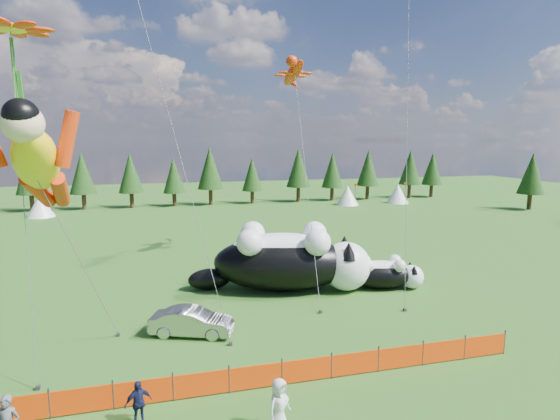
% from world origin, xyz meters
% --- Properties ---
extents(ground, '(160.00, 160.00, 0.00)m').
position_xyz_m(ground, '(0.00, 0.00, 0.00)').
color(ground, '#143A0A').
rests_on(ground, ground).
extents(safety_fence, '(22.06, 0.06, 1.10)m').
position_xyz_m(safety_fence, '(0.00, -3.00, 0.50)').
color(safety_fence, '#262626').
rests_on(safety_fence, ground).
extents(tree_line, '(90.00, 4.00, 8.00)m').
position_xyz_m(tree_line, '(0.00, 45.00, 4.00)').
color(tree_line, black).
rests_on(tree_line, ground).
extents(festival_tents, '(50.00, 3.20, 2.80)m').
position_xyz_m(festival_tents, '(11.00, 40.00, 1.40)').
color(festival_tents, white).
rests_on(festival_tents, ground).
extents(cat_large, '(11.17, 5.98, 4.09)m').
position_xyz_m(cat_large, '(4.22, 7.34, 1.94)').
color(cat_large, black).
rests_on(cat_large, ground).
extents(cat_small, '(5.50, 2.95, 2.02)m').
position_xyz_m(cat_small, '(10.04, 6.11, 0.96)').
color(cat_small, black).
rests_on(cat_small, ground).
extents(car, '(4.17, 2.61, 1.30)m').
position_xyz_m(car, '(-2.04, 2.32, 0.65)').
color(car, '#ACABB0').
rests_on(car, ground).
extents(spectator_c, '(1.00, 0.77, 1.53)m').
position_xyz_m(spectator_c, '(-4.11, -4.07, 0.77)').
color(spectator_c, '#141838').
rests_on(spectator_c, ground).
extents(spectator_e, '(1.05, 0.97, 1.80)m').
position_xyz_m(spectator_e, '(0.24, -5.55, 0.90)').
color(spectator_e, silver).
rests_on(spectator_e, ground).
extents(superhero_kite, '(5.43, 6.66, 11.21)m').
position_xyz_m(superhero_kite, '(-7.36, -0.69, 8.49)').
color(superhero_kite, yellow).
rests_on(superhero_kite, ground).
extents(gecko_kite, '(2.99, 13.47, 17.64)m').
position_xyz_m(gecko_kite, '(6.32, 13.99, 14.06)').
color(gecko_kite, red).
rests_on(gecko_kite, ground).
extents(flower_kite, '(3.10, 3.95, 13.57)m').
position_xyz_m(flower_kite, '(-8.38, 1.32, 13.17)').
color(flower_kite, red).
rests_on(flower_kite, ground).
extents(diamond_kite_a, '(4.14, 4.40, 17.34)m').
position_xyz_m(diamond_kite_a, '(-3.86, 4.43, 15.36)').
color(diamond_kite_a, blue).
rests_on(diamond_kite_a, ground).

